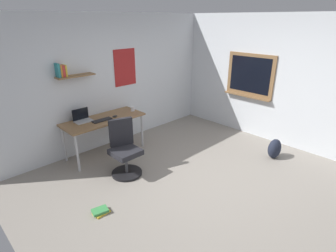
{
  "coord_description": "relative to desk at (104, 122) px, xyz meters",
  "views": [
    {
      "loc": [
        -2.95,
        -2.22,
        2.5
      ],
      "look_at": [
        -0.11,
        0.72,
        0.85
      ],
      "focal_mm": 28.77,
      "sensor_mm": 36.0,
      "label": 1
    }
  ],
  "objects": [
    {
      "name": "ground_plane",
      "position": [
        0.51,
        -2.05,
        -0.66
      ],
      "size": [
        5.2,
        5.2,
        0.0
      ],
      "primitive_type": "plane",
      "color": "gray",
      "rests_on": "ground"
    },
    {
      "name": "wall_back",
      "position": [
        0.51,
        0.4,
        0.64
      ],
      "size": [
        5.0,
        0.3,
        2.6
      ],
      "color": "silver",
      "rests_on": "ground"
    },
    {
      "name": "wall_right",
      "position": [
        2.96,
        -2.03,
        0.64
      ],
      "size": [
        0.22,
        5.0,
        2.6
      ],
      "color": "silver",
      "rests_on": "ground"
    },
    {
      "name": "desk",
      "position": [
        0.0,
        0.0,
        0.0
      ],
      "size": [
        1.54,
        0.64,
        0.73
      ],
      "color": "olive",
      "rests_on": "ground"
    },
    {
      "name": "office_chair",
      "position": [
        -0.15,
        -0.86,
        -0.25
      ],
      "size": [
        0.52,
        0.55,
        0.95
      ],
      "color": "black",
      "rests_on": "ground"
    },
    {
      "name": "laptop",
      "position": [
        -0.35,
        0.15,
        0.12
      ],
      "size": [
        0.31,
        0.21,
        0.23
      ],
      "color": "#ADAFB5",
      "rests_on": "desk"
    },
    {
      "name": "keyboard",
      "position": [
        -0.08,
        -0.08,
        0.08
      ],
      "size": [
        0.37,
        0.13,
        0.02
      ],
      "primitive_type": "cube",
      "color": "black",
      "rests_on": "desk"
    },
    {
      "name": "computer_mouse",
      "position": [
        0.2,
        -0.08,
        0.09
      ],
      "size": [
        0.1,
        0.06,
        0.03
      ],
      "primitive_type": "ellipsoid",
      "color": "#262628",
      "rests_on": "desk"
    },
    {
      "name": "coffee_mug",
      "position": [
        0.67,
        -0.03,
        0.12
      ],
      "size": [
        0.08,
        0.08,
        0.09
      ],
      "primitive_type": "cylinder",
      "color": "silver",
      "rests_on": "desk"
    },
    {
      "name": "backpack",
      "position": [
        2.2,
        -2.4,
        -0.47
      ],
      "size": [
        0.32,
        0.22,
        0.38
      ],
      "primitive_type": "ellipsoid",
      "color": "#1E2333",
      "rests_on": "ground"
    },
    {
      "name": "book_stack_on_floor",
      "position": [
        -1.03,
        -1.48,
        -0.63
      ],
      "size": [
        0.24,
        0.19,
        0.06
      ],
      "color": "gold",
      "rests_on": "ground"
    }
  ]
}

